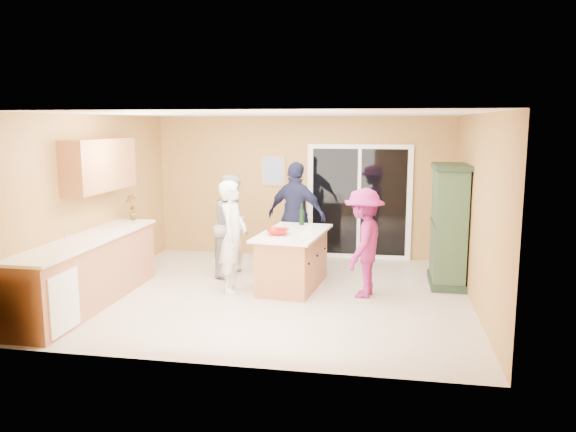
% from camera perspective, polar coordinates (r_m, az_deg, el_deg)
% --- Properties ---
extents(floor, '(5.50, 5.50, 0.00)m').
position_cam_1_polar(floor, '(8.29, -1.15, -7.95)').
color(floor, beige).
rests_on(floor, ground).
extents(ceiling, '(5.50, 5.00, 0.10)m').
position_cam_1_polar(ceiling, '(7.91, -1.22, 10.33)').
color(ceiling, white).
rests_on(ceiling, wall_back).
extents(wall_back, '(5.50, 0.10, 2.60)m').
position_cam_1_polar(wall_back, '(10.44, 1.49, 2.94)').
color(wall_back, tan).
rests_on(wall_back, ground).
extents(wall_front, '(5.50, 0.10, 2.60)m').
position_cam_1_polar(wall_front, '(5.60, -6.17, -2.70)').
color(wall_front, tan).
rests_on(wall_front, ground).
extents(wall_left, '(0.10, 5.00, 2.60)m').
position_cam_1_polar(wall_left, '(8.94, -18.74, 1.37)').
color(wall_left, tan).
rests_on(wall_left, ground).
extents(wall_right, '(0.10, 5.00, 2.60)m').
position_cam_1_polar(wall_right, '(7.94, 18.68, 0.42)').
color(wall_right, tan).
rests_on(wall_right, ground).
extents(left_cabinet_run, '(0.65, 3.05, 1.24)m').
position_cam_1_polar(left_cabinet_run, '(8.06, -20.12, -5.62)').
color(left_cabinet_run, '#AD6843').
rests_on(left_cabinet_run, floor).
extents(upper_cabinets, '(0.35, 1.60, 0.75)m').
position_cam_1_polar(upper_cabinets, '(8.63, -18.55, 4.95)').
color(upper_cabinets, '#AD6843').
rests_on(upper_cabinets, wall_left).
extents(sliding_door, '(1.90, 0.07, 2.10)m').
position_cam_1_polar(sliding_door, '(10.33, 7.23, 1.41)').
color(sliding_door, white).
rests_on(sliding_door, floor).
extents(framed_picture, '(0.46, 0.04, 0.56)m').
position_cam_1_polar(framed_picture, '(10.48, -1.50, 4.62)').
color(framed_picture, tan).
rests_on(framed_picture, wall_back).
extents(kitchen_island, '(1.06, 1.71, 0.85)m').
position_cam_1_polar(kitchen_island, '(8.55, 0.49, -4.61)').
color(kitchen_island, '#AD6843').
rests_on(kitchen_island, floor).
extents(green_hutch, '(0.54, 1.02, 1.87)m').
position_cam_1_polar(green_hutch, '(8.91, 15.99, -1.07)').
color(green_hutch, '#1F3222').
rests_on(green_hutch, floor).
extents(woman_white, '(0.42, 0.62, 1.65)m').
position_cam_1_polar(woman_white, '(8.30, -5.62, -2.09)').
color(woman_white, white).
rests_on(woman_white, floor).
extents(woman_grey, '(0.72, 0.87, 1.66)m').
position_cam_1_polar(woman_grey, '(9.18, -5.64, -0.96)').
color(woman_grey, '#A9A8AB').
rests_on(woman_grey, floor).
extents(woman_navy, '(1.17, 0.79, 1.84)m').
position_cam_1_polar(woman_navy, '(9.48, 0.86, -0.03)').
color(woman_navy, '#1B1D3C').
rests_on(woman_navy, floor).
extents(woman_magenta, '(0.78, 1.11, 1.57)m').
position_cam_1_polar(woman_magenta, '(8.09, 7.69, -2.72)').
color(woman_magenta, '#861D50').
rests_on(woman_magenta, floor).
extents(serving_bowl, '(0.35, 0.35, 0.08)m').
position_cam_1_polar(serving_bowl, '(8.26, -1.06, -1.60)').
color(serving_bowl, '#B31813').
rests_on(serving_bowl, kitchen_island).
extents(tulip_vase, '(0.27, 0.22, 0.44)m').
position_cam_1_polar(tulip_vase, '(9.29, -15.52, 0.93)').
color(tulip_vase, '#A51F10').
rests_on(tulip_vase, left_cabinet_run).
extents(tumbler_near, '(0.08, 0.08, 0.11)m').
position_cam_1_polar(tumbler_near, '(8.20, -1.04, -1.59)').
color(tumbler_near, '#B31813').
rests_on(tumbler_near, kitchen_island).
extents(tumbler_far, '(0.09, 0.09, 0.10)m').
position_cam_1_polar(tumbler_far, '(8.22, -0.47, -1.58)').
color(tumbler_far, '#B31813').
rests_on(tumbler_far, kitchen_island).
extents(wine_bottle, '(0.08, 0.08, 0.35)m').
position_cam_1_polar(wine_bottle, '(9.02, 1.40, -0.05)').
color(wine_bottle, black).
rests_on(wine_bottle, kitchen_island).
extents(white_plate, '(0.24, 0.24, 0.01)m').
position_cam_1_polar(white_plate, '(8.49, 2.12, -1.54)').
color(white_plate, silver).
rests_on(white_plate, kitchen_island).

